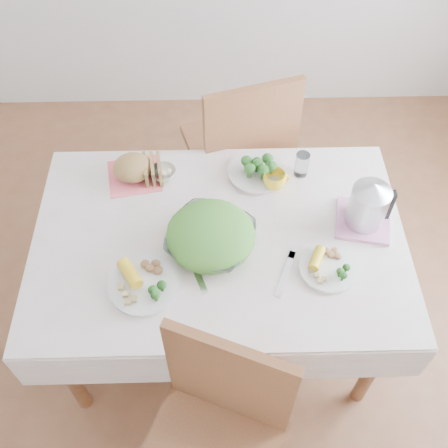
{
  "coord_description": "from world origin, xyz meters",
  "views": [
    {
      "loc": [
        -0.01,
        -1.24,
        2.46
      ],
      "look_at": [
        0.02,
        0.02,
        0.82
      ],
      "focal_mm": 42.0,
      "sensor_mm": 36.0,
      "label": 1
    }
  ],
  "objects_px": {
    "electric_kettle": "(369,203)",
    "salad_bowl": "(211,239)",
    "dinner_plate_left": "(144,285)",
    "yellow_mug": "(274,180)",
    "chair_far": "(236,155)",
    "dinner_plate_right": "(328,268)",
    "dining_table": "(220,286)"
  },
  "relations": [
    {
      "from": "electric_kettle",
      "to": "salad_bowl",
      "type": "bearing_deg",
      "value": 178.55
    },
    {
      "from": "dinner_plate_left",
      "to": "yellow_mug",
      "type": "xyz_separation_m",
      "value": [
        0.53,
        0.49,
        0.03
      ]
    },
    {
      "from": "dinner_plate_left",
      "to": "yellow_mug",
      "type": "height_order",
      "value": "yellow_mug"
    },
    {
      "from": "chair_far",
      "to": "yellow_mug",
      "type": "xyz_separation_m",
      "value": [
        0.14,
        -0.5,
        0.34
      ]
    },
    {
      "from": "dinner_plate_right",
      "to": "electric_kettle",
      "type": "height_order",
      "value": "electric_kettle"
    },
    {
      "from": "dining_table",
      "to": "dinner_plate_left",
      "type": "distance_m",
      "value": 0.54
    },
    {
      "from": "yellow_mug",
      "to": "salad_bowl",
      "type": "bearing_deg",
      "value": -131.97
    },
    {
      "from": "salad_bowl",
      "to": "yellow_mug",
      "type": "height_order",
      "value": "salad_bowl"
    },
    {
      "from": "salad_bowl",
      "to": "dinner_plate_left",
      "type": "height_order",
      "value": "salad_bowl"
    },
    {
      "from": "salad_bowl",
      "to": "dinner_plate_right",
      "type": "bearing_deg",
      "value": -15.66
    },
    {
      "from": "yellow_mug",
      "to": "electric_kettle",
      "type": "distance_m",
      "value": 0.41
    },
    {
      "from": "salad_bowl",
      "to": "yellow_mug",
      "type": "xyz_separation_m",
      "value": [
        0.28,
        0.31,
        -0.0
      ]
    },
    {
      "from": "electric_kettle",
      "to": "chair_far",
      "type": "bearing_deg",
      "value": 114.25
    },
    {
      "from": "dinner_plate_right",
      "to": "dinner_plate_left",
      "type": "bearing_deg",
      "value": -175.07
    },
    {
      "from": "dinner_plate_left",
      "to": "dining_table",
      "type": "bearing_deg",
      "value": 38.36
    },
    {
      "from": "dining_table",
      "to": "electric_kettle",
      "type": "distance_m",
      "value": 0.78
    },
    {
      "from": "salad_bowl",
      "to": "electric_kettle",
      "type": "bearing_deg",
      "value": 9.16
    },
    {
      "from": "dining_table",
      "to": "yellow_mug",
      "type": "xyz_separation_m",
      "value": [
        0.24,
        0.27,
        0.43
      ]
    },
    {
      "from": "dinner_plate_left",
      "to": "electric_kettle",
      "type": "height_order",
      "value": "electric_kettle"
    },
    {
      "from": "chair_far",
      "to": "salad_bowl",
      "type": "xyz_separation_m",
      "value": [
        -0.13,
        -0.8,
        0.34
      ]
    },
    {
      "from": "dining_table",
      "to": "chair_far",
      "type": "distance_m",
      "value": 0.78
    },
    {
      "from": "chair_far",
      "to": "dinner_plate_right",
      "type": "distance_m",
      "value": 1.03
    },
    {
      "from": "dinner_plate_left",
      "to": "dinner_plate_right",
      "type": "height_order",
      "value": "dinner_plate_left"
    },
    {
      "from": "chair_far",
      "to": "dinner_plate_left",
      "type": "relative_size",
      "value": 3.99
    },
    {
      "from": "yellow_mug",
      "to": "chair_far",
      "type": "bearing_deg",
      "value": 105.87
    },
    {
      "from": "chair_far",
      "to": "salad_bowl",
      "type": "height_order",
      "value": "chair_far"
    },
    {
      "from": "salad_bowl",
      "to": "chair_far",
      "type": "bearing_deg",
      "value": 80.46
    },
    {
      "from": "dinner_plate_right",
      "to": "yellow_mug",
      "type": "height_order",
      "value": "yellow_mug"
    },
    {
      "from": "salad_bowl",
      "to": "dinner_plate_left",
      "type": "distance_m",
      "value": 0.31
    },
    {
      "from": "dinner_plate_left",
      "to": "yellow_mug",
      "type": "relative_size",
      "value": 2.66
    },
    {
      "from": "salad_bowl",
      "to": "dinner_plate_left",
      "type": "xyz_separation_m",
      "value": [
        -0.25,
        -0.19,
        -0.03
      ]
    },
    {
      "from": "dining_table",
      "to": "dinner_plate_right",
      "type": "distance_m",
      "value": 0.6
    }
  ]
}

